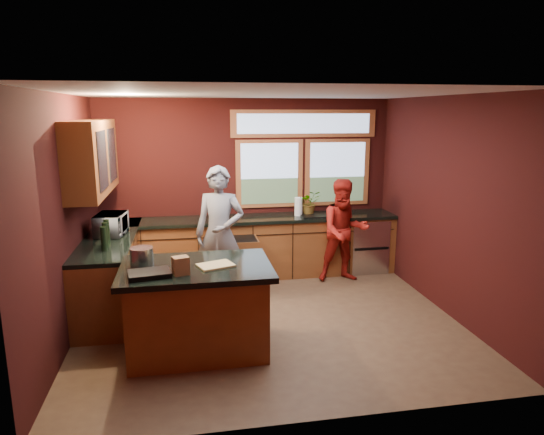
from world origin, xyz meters
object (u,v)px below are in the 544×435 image
object	(u,v)px
island	(197,308)
person_grey	(220,234)
stock_pot	(142,256)
person_red	(344,231)
cutting_board	(216,265)

from	to	relation	value
island	person_grey	xyz separation A→B (m)	(0.35, 1.42, 0.43)
island	person_grey	bearing A→B (deg)	76.21
stock_pot	person_grey	bearing A→B (deg)	54.76
person_red	stock_pot	bearing A→B (deg)	-146.50
island	person_red	size ratio (longest dim) A/B	1.01
person_grey	cutting_board	xyz separation A→B (m)	(-0.15, -1.47, 0.05)
person_red	cutting_board	xyz separation A→B (m)	(-2.02, -1.89, 0.19)
person_grey	person_red	xyz separation A→B (m)	(1.87, 0.42, -0.14)
person_red	cutting_board	bearing A→B (deg)	-134.80
island	stock_pot	bearing A→B (deg)	164.74
island	person_red	world-z (taller)	person_red
person_grey	person_red	distance (m)	1.92
person_grey	stock_pot	world-z (taller)	person_grey
person_grey	stock_pot	distance (m)	1.56
island	stock_pot	xyz separation A→B (m)	(-0.55, 0.15, 0.56)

